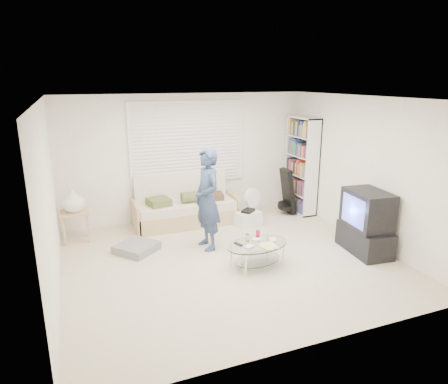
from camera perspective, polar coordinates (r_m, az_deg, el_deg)
name	(u,v)px	position (r m, az deg, el deg)	size (l,w,h in m)	color
ground	(230,260)	(6.40, 0.81, -9.74)	(5.00, 5.00, 0.00)	#B9AC90
room_shell	(219,154)	(6.32, -0.76, 5.51)	(5.02, 4.52, 2.51)	silver
window_blinds	(188,143)	(7.95, -5.15, 7.01)	(2.32, 0.08, 1.62)	silver
futon_sofa	(185,208)	(7.87, -5.57, -2.29)	(2.00, 0.81, 0.98)	tan
grey_floor_pillow	(137,248)	(6.84, -12.39, -7.76)	(0.59, 0.59, 0.13)	slate
side_table	(73,202)	(7.36, -20.72, -1.41)	(0.48, 0.39, 0.96)	tan
bookshelf	(301,165)	(8.56, 10.98, 3.75)	(0.32, 0.85, 2.02)	white
guitar_case	(287,195)	(8.47, 9.05, -0.36)	(0.35, 0.36, 0.96)	black
floor_fan	(252,201)	(8.07, 4.04, -1.29)	(0.41, 0.27, 0.67)	white
storage_bin	(248,218)	(7.80, 3.45, -3.76)	(0.53, 0.43, 0.32)	white
tv_unit	(366,223)	(6.91, 19.63, -4.18)	(0.61, 1.01, 1.04)	black
coffee_table	(258,248)	(6.11, 4.83, -7.95)	(1.11, 0.81, 0.50)	silver
standing_person	(207,199)	(6.57, -2.41, -1.06)	(0.62, 0.41, 1.71)	navy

